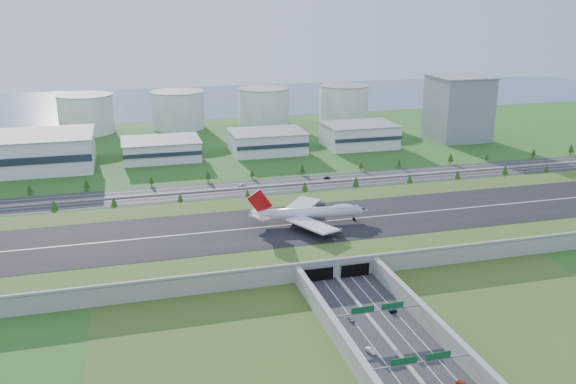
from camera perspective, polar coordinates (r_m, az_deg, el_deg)
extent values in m
plane|color=#225119|center=(317.98, 1.56, -4.32)|extent=(1200.00, 1200.00, 0.00)
cube|color=gray|center=(316.52, 1.56, -3.65)|extent=(520.00, 100.00, 8.00)
cube|color=#374D1A|center=(315.08, 1.57, -2.96)|extent=(520.00, 100.00, 0.16)
cube|color=black|center=(315.04, 1.57, -2.93)|extent=(520.00, 58.00, 0.12)
cube|color=silver|center=(315.01, 1.57, -2.92)|extent=(520.00, 0.90, 0.02)
cube|color=gray|center=(271.40, 4.58, -6.34)|extent=(520.00, 1.20, 1.20)
cube|color=#28282B|center=(225.76, 9.83, -14.26)|extent=(34.00, 120.00, 0.12)
cube|color=gray|center=(225.56, 9.84, -14.17)|extent=(1.60, 120.00, 0.90)
cube|color=gray|center=(225.47, 4.48, -12.91)|extent=(2.40, 100.00, 8.00)
cube|color=gray|center=(238.88, 12.91, -11.48)|extent=(2.40, 100.00, 8.00)
cube|color=black|center=(270.39, 2.89, -7.66)|extent=(13.00, 1.20, 6.00)
cube|color=black|center=(275.71, 6.28, -7.23)|extent=(13.00, 1.20, 6.00)
cylinder|color=gray|center=(229.55, 3.86, -12.45)|extent=(0.70, 0.70, 7.00)
cylinder|color=gray|center=(243.30, 12.52, -11.02)|extent=(0.70, 0.70, 7.00)
cube|color=gray|center=(234.00, 8.37, -10.95)|extent=(38.00, 0.50, 0.50)
cube|color=#0C4C23|center=(231.13, 7.00, -10.88)|extent=(9.00, 0.30, 2.40)
cube|color=#0C4C23|center=(235.53, 9.76, -10.44)|extent=(9.00, 0.30, 2.40)
cylinder|color=gray|center=(201.92, 7.22, -17.15)|extent=(0.70, 0.70, 7.00)
cylinder|color=gray|center=(217.42, 16.87, -15.09)|extent=(0.70, 0.70, 7.00)
cube|color=gray|center=(206.96, 12.32, -15.28)|extent=(38.00, 0.50, 0.50)
cube|color=#0C4C23|center=(203.72, 10.80, -15.28)|extent=(9.00, 0.30, 2.40)
cube|color=#0C4C23|center=(208.70, 13.87, -14.64)|extent=(9.00, 0.30, 2.40)
cube|color=#28282B|center=(404.80, -2.30, 0.49)|extent=(560.00, 36.00, 0.12)
cylinder|color=#3D2819|center=(376.77, -20.98, -1.76)|extent=(0.50, 0.50, 2.94)
cone|color=#1B330E|center=(375.63, -21.05, -1.22)|extent=(4.58, 4.58, 5.89)
cylinder|color=#3D2819|center=(374.45, -15.93, -1.40)|extent=(0.50, 0.50, 2.63)
cone|color=#1B330E|center=(373.42, -15.98, -0.91)|extent=(4.09, 4.09, 5.26)
cylinder|color=#3D2819|center=(375.47, -10.03, -0.97)|extent=(0.50, 0.50, 2.23)
cone|color=#1B330E|center=(374.60, -10.05, -0.55)|extent=(3.47, 3.47, 4.46)
cylinder|color=#3D2819|center=(380.93, -3.81, -0.48)|extent=(0.50, 0.50, 2.03)
cone|color=#1B330E|center=(380.15, -3.81, -0.11)|extent=(3.16, 3.16, 4.06)
cylinder|color=#3D2819|center=(389.44, 1.58, 0.01)|extent=(0.50, 0.50, 2.76)
cone|color=#1B330E|center=(388.40, 1.59, 0.51)|extent=(4.29, 4.29, 5.51)
cylinder|color=#3D2819|center=(400.39, 6.35, 0.42)|extent=(0.50, 0.50, 3.02)
cone|color=#1B330E|center=(399.29, 6.37, 0.95)|extent=(4.70, 4.70, 6.04)
cylinder|color=#3D2819|center=(415.66, 11.30, 0.79)|extent=(0.50, 0.50, 2.58)
cone|color=#1B330E|center=(414.75, 11.32, 1.22)|extent=(4.02, 4.02, 5.17)
cylinder|color=#3D2819|center=(432.36, 15.55, 1.13)|extent=(0.50, 0.50, 2.72)
cone|color=#1B330E|center=(431.44, 15.58, 1.58)|extent=(4.22, 4.22, 5.43)
cylinder|color=#3D2819|center=(451.98, 19.60, 1.47)|extent=(0.50, 0.50, 3.00)
cone|color=#1B330E|center=(451.01, 19.65, 1.93)|extent=(4.66, 4.66, 6.00)
cylinder|color=#3D2819|center=(471.90, 22.99, 1.67)|extent=(0.50, 0.50, 2.06)
cone|color=#1B330E|center=(471.26, 23.03, 1.98)|extent=(3.20, 3.20, 4.12)
cylinder|color=#3D2819|center=(421.03, -23.00, -0.10)|extent=(0.50, 0.50, 2.30)
cone|color=#1B330E|center=(420.23, -23.05, 0.29)|extent=(3.58, 3.58, 4.60)
cylinder|color=#3D2819|center=(417.27, -18.31, 0.30)|extent=(0.50, 0.50, 2.69)
cone|color=#1B330E|center=(416.33, -18.36, 0.75)|extent=(4.18, 4.18, 5.37)
cylinder|color=#3D2819|center=(416.65, -12.65, 0.72)|extent=(0.50, 0.50, 2.27)
cone|color=#1B330E|center=(415.84, -12.68, 1.10)|extent=(3.54, 3.54, 4.55)
cylinder|color=#3D2819|center=(419.55, -7.50, 1.14)|extent=(0.50, 0.50, 2.68)
cone|color=#1B330E|center=(418.61, -7.52, 1.59)|extent=(4.17, 4.17, 5.36)
cylinder|color=#3D2819|center=(424.50, -3.38, 1.42)|extent=(0.50, 0.50, 2.18)
cone|color=#1B330E|center=(423.75, -3.39, 1.78)|extent=(3.39, 3.39, 4.35)
cylinder|color=#3D2819|center=(432.98, 1.34, 1.79)|extent=(0.50, 0.50, 2.62)
cone|color=#1B330E|center=(432.10, 1.34, 2.22)|extent=(4.08, 4.08, 5.25)
cylinder|color=#3D2819|center=(447.32, 6.83, 2.16)|extent=(0.50, 0.50, 2.27)
cone|color=#1B330E|center=(446.57, 6.84, 2.52)|extent=(3.53, 3.53, 4.53)
cylinder|color=#3D2819|center=(459.17, 10.32, 2.39)|extent=(0.50, 0.50, 2.19)
cone|color=#1B330E|center=(458.47, 10.34, 2.73)|extent=(3.40, 3.40, 4.37)
cylinder|color=#3D2819|center=(478.59, 14.95, 2.73)|extent=(0.50, 0.50, 2.79)
cone|color=#1B330E|center=(477.74, 14.98, 3.14)|extent=(4.34, 4.34, 5.58)
cylinder|color=#3D2819|center=(494.67, 18.06, 2.88)|extent=(0.50, 0.50, 2.10)
cone|color=#1B330E|center=(494.04, 18.09, 3.18)|extent=(3.27, 3.27, 4.20)
cylinder|color=#3D2819|center=(518.44, 21.96, 3.13)|extent=(0.50, 0.50, 2.45)
cone|color=#1B330E|center=(517.75, 22.00, 3.47)|extent=(3.82, 3.82, 4.91)
cylinder|color=#3D2819|center=(539.75, 24.92, 3.32)|extent=(0.50, 0.50, 3.05)
cone|color=#1B330E|center=(538.93, 24.98, 3.73)|extent=(4.75, 4.75, 6.10)
cube|color=silver|center=(486.86, -24.80, 3.29)|extent=(120.00, 60.00, 25.00)
cube|color=silver|center=(486.13, -11.77, 3.92)|extent=(58.00, 42.00, 15.00)
cube|color=silver|center=(497.66, -1.96, 4.70)|extent=(58.00, 42.00, 17.00)
cube|color=silver|center=(521.09, 6.67, 5.28)|extent=(58.00, 42.00, 19.00)
cube|color=gray|center=(563.87, 15.64, 7.54)|extent=(46.00, 46.00, 55.00)
cylinder|color=silver|center=(602.20, -18.36, 6.93)|extent=(50.00, 50.00, 35.00)
cylinder|color=silver|center=(603.33, -10.23, 7.55)|extent=(50.00, 50.00, 35.00)
cylinder|color=silver|center=(616.30, -2.27, 8.01)|extent=(50.00, 50.00, 35.00)
cylinder|color=silver|center=(640.38, 5.24, 8.31)|extent=(50.00, 50.00, 35.00)
cube|color=#3E5F77|center=(776.56, -8.75, 8.46)|extent=(1200.00, 260.00, 0.06)
cylinder|color=silver|center=(314.41, 2.10, -1.96)|extent=(50.84, 11.53, 5.77)
cone|color=silver|center=(320.30, 6.86, -1.71)|extent=(7.83, 6.56, 5.77)
cone|color=silver|center=(310.65, -2.81, -2.14)|extent=(9.62, 6.77, 5.77)
ellipsoid|color=silver|center=(317.22, 5.15, -1.44)|extent=(12.74, 5.88, 3.55)
cube|color=silver|center=(300.23, 2.30, -3.09)|extent=(22.23, 29.48, 1.42)
cube|color=silver|center=(328.66, 1.30, -1.25)|extent=(26.06, 28.48, 1.42)
cylinder|color=#38383D|center=(306.21, 3.26, -3.09)|extent=(4.97, 3.23, 2.71)
cylinder|color=#38383D|center=(298.25, 4.64, -3.69)|extent=(4.97, 3.23, 2.71)
cylinder|color=#38383D|center=(326.17, 2.49, -1.78)|extent=(4.97, 3.23, 2.71)
cylinder|color=#38383D|center=(336.36, 3.05, -1.18)|extent=(4.97, 3.23, 2.71)
cube|color=silver|center=(305.00, -2.54, -2.37)|extent=(8.91, 11.25, 0.54)
cube|color=silver|center=(316.00, -2.76, -1.66)|extent=(10.26, 11.19, 0.54)
cube|color=#AB0B0D|center=(308.52, -2.67, -0.93)|extent=(12.87, 2.28, 13.52)
cylinder|color=black|center=(320.92, 6.19, -2.54)|extent=(1.71, 0.63, 1.71)
cylinder|color=black|center=(312.73, 1.54, -2.98)|extent=(1.71, 0.63, 1.71)
cylinder|color=black|center=(318.06, 1.35, -2.63)|extent=(1.71, 0.63, 1.71)
cylinder|color=black|center=(311.87, 0.56, -3.03)|extent=(1.71, 0.63, 1.71)
cylinder|color=black|center=(317.22, 0.39, -2.68)|extent=(1.71, 0.63, 1.71)
imported|color=#B3B2B7|center=(240.87, 5.94, -11.68)|extent=(1.98, 4.67, 1.58)
imported|color=silver|center=(221.93, 7.72, -14.50)|extent=(3.03, 4.90, 1.53)
imported|color=#0B1C37|center=(250.05, 9.64, -10.67)|extent=(3.36, 6.41, 1.72)
imported|color=#B82F10|center=(211.38, 15.98, -16.88)|extent=(2.71, 5.21, 1.44)
imported|color=black|center=(423.38, 3.65, 1.34)|extent=(4.62, 1.97, 1.48)
imported|color=silver|center=(476.46, 21.16, 2.00)|extent=(5.15, 2.50, 1.41)
imported|color=white|center=(407.27, -4.37, 0.67)|extent=(5.52, 3.37, 1.50)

